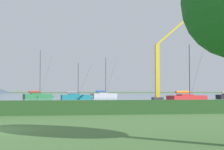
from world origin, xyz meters
name	(u,v)px	position (x,y,z in m)	size (l,w,h in m)	color
harbor_water	(52,95)	(0.00, 137.00, 0.00)	(320.00, 246.00, 0.00)	slate
hedge_line	(18,108)	(0.00, 11.00, 0.64)	(80.00, 1.20, 1.29)	#284C23
sailboat_slip_2	(187,98)	(27.68, 42.64, 0.74)	(9.08, 4.73, 11.05)	red
sailboat_slip_3	(76,97)	(7.51, 65.09, 0.67)	(8.37, 3.45, 9.00)	#19707A
sailboat_slip_4	(104,95)	(17.18, 86.11, 0.78)	(9.38, 5.41, 12.44)	#9E9EA3
sailboat_slip_7	(38,96)	(-2.42, 76.06, 0.75)	(8.85, 5.08, 13.28)	#236B38
dock_crane	(159,74)	(23.38, 47.01, 5.43)	(8.09, 2.00, 17.66)	#333338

